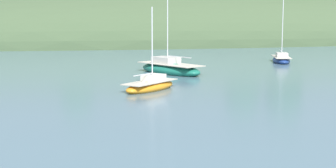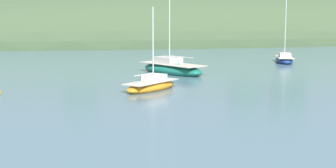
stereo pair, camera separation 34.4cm
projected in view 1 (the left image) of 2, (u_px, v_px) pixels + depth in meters
far_shoreline_hill at (215, 41)px, 95.96m from camera, size 150.00×36.00×23.54m
sailboat_white_near at (170, 68)px, 45.79m from camera, size 5.60×7.73×10.54m
sailboat_red_portside at (151, 85)px, 35.92m from camera, size 5.01×4.69×6.09m
sailboat_teal_outer at (281, 59)px, 55.89m from camera, size 3.50×5.63×7.21m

